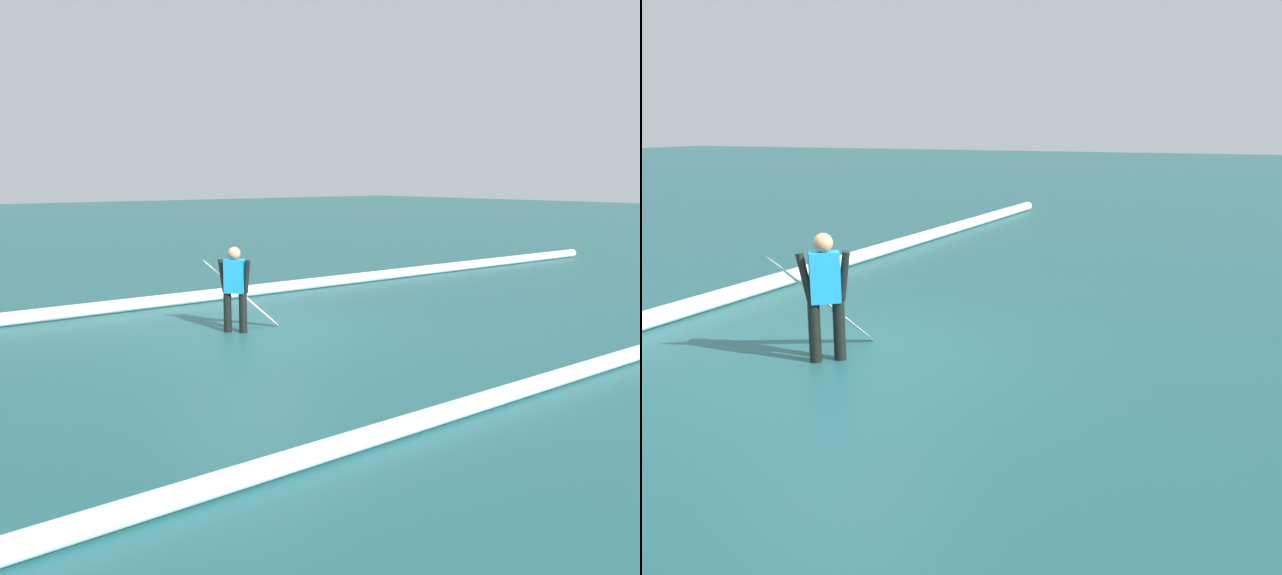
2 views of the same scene
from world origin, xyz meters
TOP-DOWN VIEW (x-y plane):
  - ground_plane at (0.00, 0.00)m, footprint 127.34×127.34m
  - surfer at (0.31, 0.04)m, footprint 0.37×0.53m
  - surfboard at (0.01, -0.20)m, footprint 1.29×0.86m
  - wave_crest_foreground at (-2.88, -2.85)m, footprint 23.61×0.64m
  - wave_crest_midground at (1.99, 5.31)m, footprint 19.46×0.32m

SIDE VIEW (x-z plane):
  - ground_plane at x=0.00m, z-range 0.00..0.00m
  - wave_crest_midground at x=1.99m, z-range 0.00..0.22m
  - wave_crest_foreground at x=-2.88m, z-range 0.00..0.26m
  - surfboard at x=0.01m, z-range -0.01..1.25m
  - surfer at x=0.31m, z-range 0.09..1.58m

